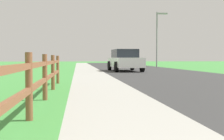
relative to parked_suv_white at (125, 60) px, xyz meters
name	(u,v)px	position (x,y,z in m)	size (l,w,h in m)	color
ground_plane	(99,70)	(-1.69, 2.71, -0.81)	(120.00, 120.00, 0.00)	#449341
road_asphalt	(136,69)	(1.81, 4.71, -0.80)	(7.00, 66.00, 0.01)	#363636
curb_concrete	(63,69)	(-4.69, 4.71, -0.80)	(6.00, 66.00, 0.01)	#AAA89E
grass_verge	(46,69)	(-6.19, 4.71, -0.80)	(5.00, 66.00, 0.00)	#449341
rail_fence	(38,77)	(-4.19, -16.06, -0.20)	(0.11, 11.27, 1.05)	brown
parked_suv_white	(125,60)	(0.00, 0.00, 0.00)	(2.22, 5.01, 1.60)	white
street_lamp	(158,34)	(4.79, 8.39, 2.62)	(1.17, 0.20, 5.69)	gray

